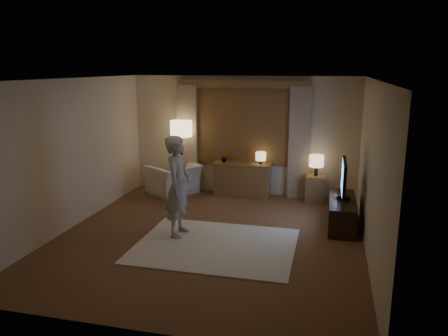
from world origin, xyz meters
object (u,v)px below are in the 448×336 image
(person, at_px, (178,186))
(tv_stand, at_px, (342,213))
(sideboard, at_px, (242,180))
(armchair, at_px, (174,179))
(side_table, at_px, (315,189))

(person, bearing_deg, tv_stand, -67.29)
(tv_stand, xyz_separation_m, person, (-2.67, -1.11, 0.61))
(sideboard, xyz_separation_m, armchair, (-1.51, -0.23, -0.02))
(sideboard, distance_m, side_table, 1.58)
(sideboard, bearing_deg, tv_stand, -34.24)
(sideboard, distance_m, person, 2.65)
(armchair, bearing_deg, person, 53.91)
(person, bearing_deg, armchair, 22.19)
(side_table, distance_m, person, 3.34)
(sideboard, height_order, person, person)
(tv_stand, bearing_deg, armchair, 161.56)
(tv_stand, height_order, person, person)
(sideboard, height_order, side_table, sideboard)
(sideboard, distance_m, tv_stand, 2.54)
(tv_stand, relative_size, person, 0.83)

